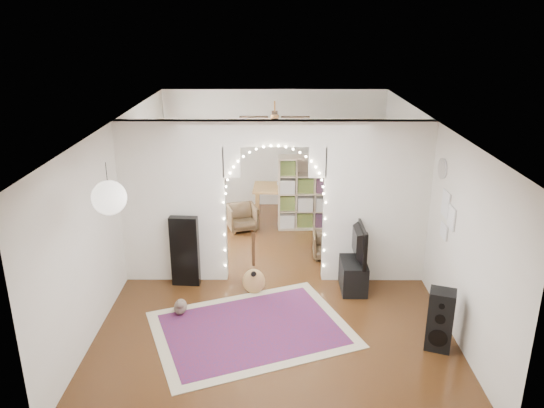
{
  "coord_description": "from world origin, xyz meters",
  "views": [
    {
      "loc": [
        -0.0,
        -8.14,
        4.2
      ],
      "look_at": [
        -0.04,
        0.3,
        1.22
      ],
      "focal_mm": 35.0,
      "sensor_mm": 36.0,
      "label": 1
    }
  ],
  "objects_px": {
    "bookcase": "(314,193)",
    "dining_table": "(281,190)",
    "floor_speaker": "(440,320)",
    "dining_chair_left": "(242,217)",
    "media_console": "(352,271)",
    "dining_chair_right": "(327,246)",
    "acoustic_guitar": "(254,271)"
  },
  "relations": [
    {
      "from": "dining_chair_right",
      "to": "acoustic_guitar",
      "type": "bearing_deg",
      "value": -132.01
    },
    {
      "from": "dining_table",
      "to": "dining_chair_left",
      "type": "distance_m",
      "value": 1.09
    },
    {
      "from": "dining_chair_left",
      "to": "dining_table",
      "type": "bearing_deg",
      "value": 18.6
    },
    {
      "from": "media_console",
      "to": "dining_chair_left",
      "type": "bearing_deg",
      "value": 129.02
    },
    {
      "from": "media_console",
      "to": "dining_table",
      "type": "xyz_separation_m",
      "value": [
        -1.13,
        3.01,
        0.43
      ]
    },
    {
      "from": "media_console",
      "to": "bookcase",
      "type": "bearing_deg",
      "value": 100.12
    },
    {
      "from": "floor_speaker",
      "to": "dining_chair_left",
      "type": "bearing_deg",
      "value": 144.07
    },
    {
      "from": "floor_speaker",
      "to": "media_console",
      "type": "bearing_deg",
      "value": 136.86
    },
    {
      "from": "acoustic_guitar",
      "to": "dining_chair_right",
      "type": "xyz_separation_m",
      "value": [
        1.3,
        1.37,
        -0.16
      ]
    },
    {
      "from": "floor_speaker",
      "to": "dining_chair_left",
      "type": "height_order",
      "value": "floor_speaker"
    },
    {
      "from": "bookcase",
      "to": "dining_table",
      "type": "distance_m",
      "value": 0.83
    },
    {
      "from": "floor_speaker",
      "to": "dining_chair_left",
      "type": "distance_m",
      "value": 5.1
    },
    {
      "from": "dining_chair_right",
      "to": "media_console",
      "type": "bearing_deg",
      "value": -72.2
    },
    {
      "from": "bookcase",
      "to": "dining_table",
      "type": "relative_size",
      "value": 1.26
    },
    {
      "from": "floor_speaker",
      "to": "bookcase",
      "type": "bearing_deg",
      "value": 127.26
    },
    {
      "from": "dining_table",
      "to": "dining_chair_right",
      "type": "distance_m",
      "value": 2.16
    },
    {
      "from": "floor_speaker",
      "to": "dining_table",
      "type": "relative_size",
      "value": 0.69
    },
    {
      "from": "media_console",
      "to": "dining_chair_right",
      "type": "height_order",
      "value": "media_console"
    },
    {
      "from": "dining_table",
      "to": "dining_chair_right",
      "type": "bearing_deg",
      "value": -65.0
    },
    {
      "from": "acoustic_guitar",
      "to": "dining_table",
      "type": "relative_size",
      "value": 0.73
    },
    {
      "from": "acoustic_guitar",
      "to": "bookcase",
      "type": "bearing_deg",
      "value": 43.96
    },
    {
      "from": "floor_speaker",
      "to": "dining_chair_right",
      "type": "bearing_deg",
      "value": 133.12
    },
    {
      "from": "floor_speaker",
      "to": "media_console",
      "type": "relative_size",
      "value": 0.85
    },
    {
      "from": "acoustic_guitar",
      "to": "dining_chair_right",
      "type": "height_order",
      "value": "acoustic_guitar"
    },
    {
      "from": "floor_speaker",
      "to": "media_console",
      "type": "xyz_separation_m",
      "value": [
        -0.91,
        1.79,
        -0.17
      ]
    },
    {
      "from": "bookcase",
      "to": "dining_chair_left",
      "type": "relative_size",
      "value": 2.63
    },
    {
      "from": "acoustic_guitar",
      "to": "dining_chair_right",
      "type": "distance_m",
      "value": 1.89
    },
    {
      "from": "dining_table",
      "to": "bookcase",
      "type": "bearing_deg",
      "value": -31.78
    },
    {
      "from": "media_console",
      "to": "dining_table",
      "type": "relative_size",
      "value": 0.81
    },
    {
      "from": "dining_chair_left",
      "to": "bookcase",
      "type": "bearing_deg",
      "value": -12.03
    },
    {
      "from": "media_console",
      "to": "floor_speaker",
      "type": "bearing_deg",
      "value": -62.85
    },
    {
      "from": "floor_speaker",
      "to": "dining_table",
      "type": "height_order",
      "value": "floor_speaker"
    }
  ]
}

